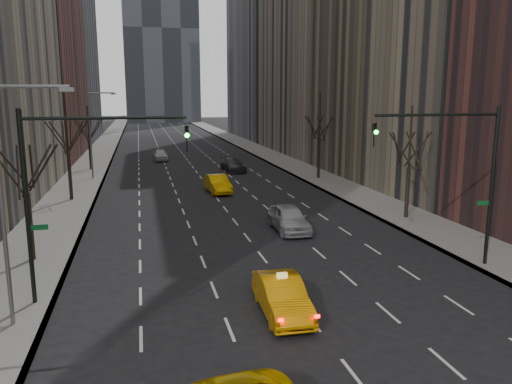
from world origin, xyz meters
TOP-DOWN VIEW (x-y plane):
  - sidewalk_left at (-12.25, 70.00)m, footprint 4.50×320.00m
  - sidewalk_right at (12.25, 70.00)m, footprint 4.50×320.00m
  - tree_lw_b at (-12.00, 18.00)m, footprint 3.36×3.50m
  - tree_lw_c at (-12.00, 34.00)m, footprint 3.36×3.50m
  - tree_lw_d at (-12.00, 52.00)m, footprint 3.36×3.50m
  - tree_rw_b at (12.00, 22.00)m, footprint 3.36×3.50m
  - tree_rw_c at (12.00, 40.00)m, footprint 3.36×3.50m
  - traffic_mast_left at (-9.11, 12.00)m, footprint 6.69×0.39m
  - traffic_mast_right at (9.11, 12.00)m, footprint 6.69×0.39m
  - streetlight_near at (-10.84, 10.00)m, footprint 2.83×0.22m
  - streetlight_far at (-10.84, 45.00)m, footprint 2.83×0.22m
  - taxi_sedan at (-0.97, 8.87)m, footprint 1.72×4.63m
  - silver_sedan_ahead at (2.97, 20.91)m, footprint 2.06×4.97m
  - far_taxi at (0.47, 34.96)m, footprint 2.05×4.93m
  - far_suv_grey at (4.23, 47.52)m, footprint 2.56×5.34m
  - far_car_white at (-3.58, 59.47)m, footprint 1.92×4.55m

SIDE VIEW (x-z plane):
  - sidewalk_left at x=-12.25m, z-range 0.00..0.15m
  - sidewalk_right at x=12.25m, z-range 0.00..0.15m
  - far_suv_grey at x=4.23m, z-range 0.00..1.50m
  - taxi_sedan at x=-0.97m, z-range 0.00..1.51m
  - far_car_white at x=-3.58m, z-range 0.00..1.54m
  - far_taxi at x=0.47m, z-range 0.00..1.59m
  - silver_sedan_ahead at x=2.97m, z-range 0.00..1.68m
  - tree_lw_d at x=-12.00m, z-range -0.12..7.24m
  - tree_lw_b at x=-12.00m, z-range -0.19..7.63m
  - tree_rw_b at x=12.00m, z-range -0.19..7.63m
  - tree_lw_c at x=-12.00m, z-range -0.33..8.41m
  - tree_rw_c at x=12.00m, z-range -0.33..8.41m
  - traffic_mast_left at x=-9.11m, z-range 1.49..9.49m
  - traffic_mast_right at x=9.11m, z-range 1.49..9.49m
  - streetlight_near at x=-10.84m, z-range 1.12..10.12m
  - streetlight_far at x=-10.84m, z-range 1.12..10.12m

